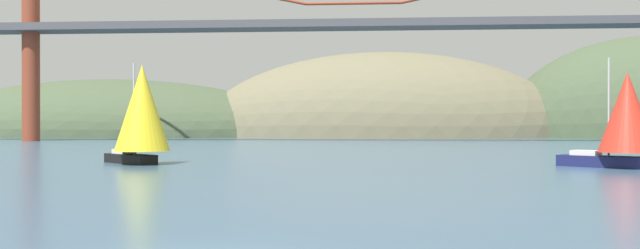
# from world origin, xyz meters

# --- Properties ---
(headland_left) EXTENTS (87.91, 44.00, 24.72)m
(headland_left) POSITION_xyz_m (-55.00, 135.00, 0.00)
(headland_left) COLOR #425138
(headland_left) RESTS_ON ground_plane
(headland_center) EXTENTS (79.53, 44.00, 35.67)m
(headland_center) POSITION_xyz_m (5.00, 135.00, 0.00)
(headland_center) COLOR #6B664C
(headland_center) RESTS_ON ground_plane
(suspension_bridge) EXTENTS (141.13, 6.00, 40.72)m
(suspension_bridge) POSITION_xyz_m (0.00, 95.00, 19.26)
(suspension_bridge) COLOR brown
(suspension_bridge) RESTS_ON ground_plane
(sailboat_scarlet_sail) EXTENTS (7.10, 6.43, 7.81)m
(sailboat_scarlet_sail) POSITION_xyz_m (21.16, 34.46, 3.61)
(sailboat_scarlet_sail) COLOR #191E4C
(sailboat_scarlet_sail) RESTS_ON ground_plane
(sailboat_yellow_sail) EXTENTS (6.90, 6.56, 7.78)m
(sailboat_yellow_sail) POSITION_xyz_m (-13.98, 35.88, 4.08)
(sailboat_yellow_sail) COLOR black
(sailboat_yellow_sail) RESTS_ON ground_plane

